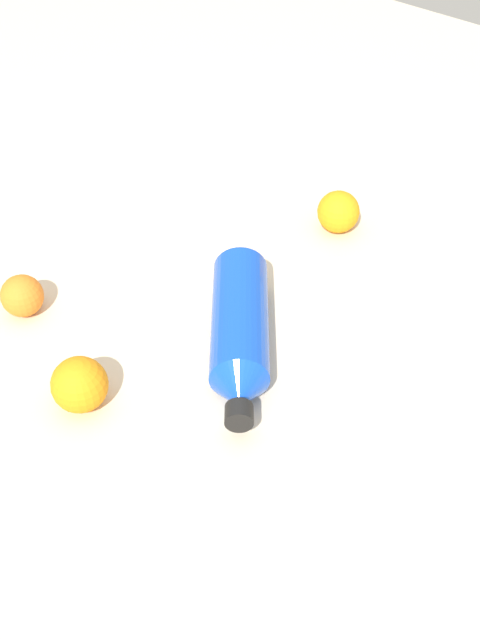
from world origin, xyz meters
TOP-DOWN VIEW (x-y plane):
  - ground_plane at (0.00, 0.00)m, footprint 2.40×2.40m
  - water_bottle at (-0.01, 0.04)m, footprint 0.26×0.23m
  - orange_0 at (0.12, -0.25)m, footprint 0.06×0.06m
  - orange_1 at (0.18, -0.06)m, footprint 0.07×0.07m
  - orange_2 at (-0.33, -0.01)m, footprint 0.07×0.07m

SIDE VIEW (x-z plane):
  - ground_plane at x=0.00m, z-range 0.00..0.00m
  - orange_0 at x=0.12m, z-range 0.00..0.06m
  - orange_2 at x=-0.33m, z-range 0.00..0.07m
  - orange_1 at x=0.18m, z-range 0.00..0.07m
  - water_bottle at x=-0.01m, z-range 0.00..0.08m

